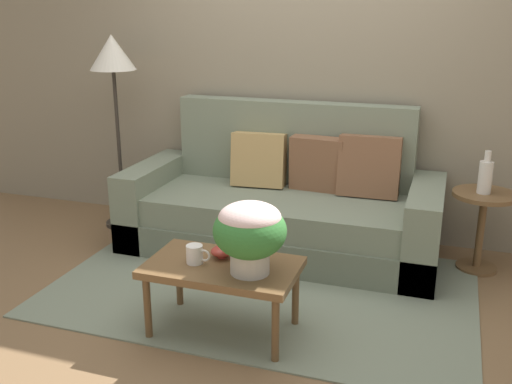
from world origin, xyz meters
TOP-DOWN VIEW (x-y plane):
  - ground_plane at (0.00, 0.00)m, footprint 14.00×14.00m
  - wall_back at (0.00, 1.33)m, footprint 6.40×0.12m
  - area_rug at (0.00, 0.13)m, footprint 2.66×1.69m
  - couch at (-0.06, 0.84)m, footprint 2.28×0.93m
  - coffee_table at (-0.04, -0.44)m, footprint 0.83×0.49m
  - side_table at (1.32, 0.89)m, footprint 0.42×0.42m
  - floor_lamp at (-1.46, 0.88)m, footprint 0.36×0.36m
  - potted_plant at (0.13, -0.49)m, footprint 0.38×0.38m
  - coffee_mug at (-0.19, -0.47)m, footprint 0.14×0.09m
  - snack_bowl at (-0.08, -0.35)m, footprint 0.12×0.12m
  - table_vase at (1.31, 0.88)m, footprint 0.09×0.09m

SIDE VIEW (x-z plane):
  - ground_plane at x=0.00m, z-range 0.00..0.00m
  - area_rug at x=0.00m, z-range 0.00..0.01m
  - couch at x=-0.06m, z-range -0.21..0.86m
  - coffee_table at x=-0.04m, z-range 0.16..0.57m
  - side_table at x=1.32m, z-range 0.11..0.67m
  - snack_bowl at x=-0.08m, z-range 0.42..0.48m
  - coffee_mug at x=-0.19m, z-range 0.41..0.52m
  - potted_plant at x=0.13m, z-range 0.46..0.84m
  - table_vase at x=1.31m, z-range 0.53..0.82m
  - floor_lamp at x=-1.46m, z-range 0.52..2.07m
  - wall_back at x=0.00m, z-range 0.00..2.74m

